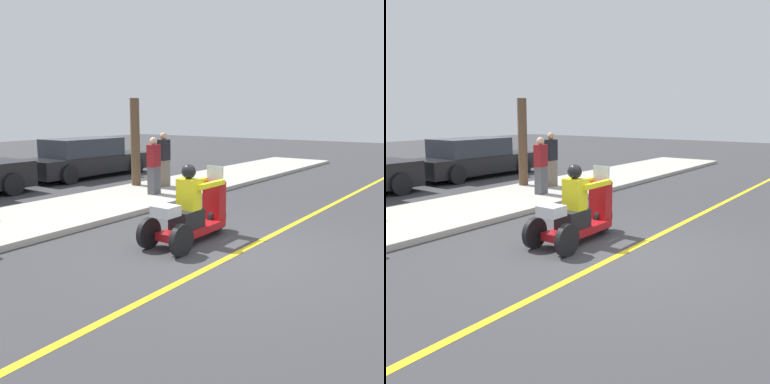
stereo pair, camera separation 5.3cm
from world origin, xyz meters
The scene contains 8 objects.
ground_plane centered at (0.00, 0.00, 0.00)m, with size 60.00×60.00×0.00m, color #38383A.
lane_stripe centered at (0.15, 0.00, 0.00)m, with size 24.00×0.12×0.01m.
sidewalk_strip centered at (0.00, 4.60, 0.06)m, with size 28.00×2.80×0.12m.
motorcycle_trike centered at (0.17, 1.01, 0.51)m, with size 2.14×0.81×1.42m.
spectator_far_back centered at (3.93, 4.84, 0.90)m, with size 0.41×0.27×1.62m.
spectator_near_curb centered at (2.79, 4.24, 0.87)m, with size 0.40×0.27×1.55m.
parked_car_lot_far centered at (4.38, 8.90, 0.67)m, with size 4.83×1.99×1.42m.
tree_trunk centered at (3.59, 5.68, 1.43)m, with size 0.28×0.28×2.63m.
Camera 2 is at (-5.87, -3.48, 2.30)m, focal length 40.00 mm.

